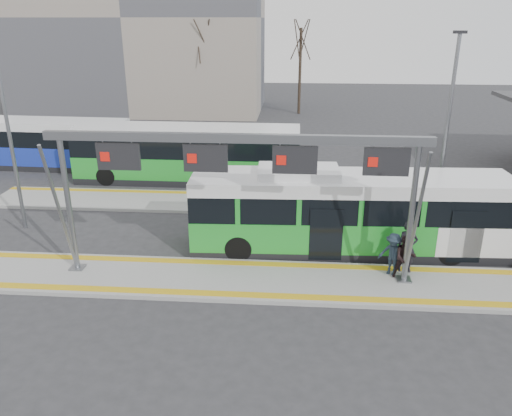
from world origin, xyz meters
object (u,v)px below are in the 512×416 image
at_px(passenger_b, 405,257).
at_px(gantry, 240,165).
at_px(passenger_c, 393,254).
at_px(hero_bus, 349,213).
at_px(passenger_a, 407,247).

bearing_deg(passenger_b, gantry, 179.92).
height_order(gantry, passenger_c, gantry).
height_order(hero_bus, passenger_a, hero_bus).
xyz_separation_m(hero_bus, passenger_a, (1.95, -2.02, -0.47)).
distance_m(gantry, hero_bus, 5.64).
xyz_separation_m(passenger_b, passenger_c, (-0.38, 0.24, -0.01)).
bearing_deg(gantry, passenger_a, 7.30).
distance_m(passenger_b, passenger_c, 0.45).
height_order(hero_bus, passenger_b, hero_bus).
xyz_separation_m(gantry, passenger_c, (5.47, 0.48, -3.35)).
bearing_deg(passenger_c, passenger_a, 54.13).
relative_size(gantry, passenger_c, 8.12).
distance_m(gantry, passenger_a, 6.86).
height_order(gantry, passenger_a, gantry).
bearing_deg(hero_bus, passenger_c, -60.93).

